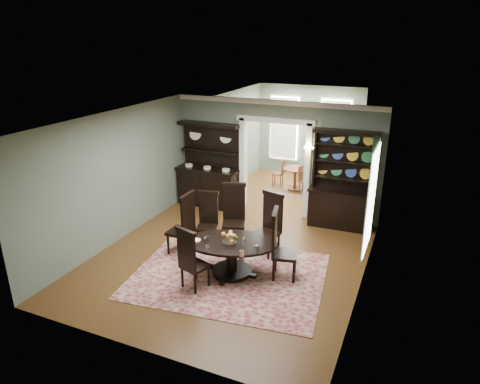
# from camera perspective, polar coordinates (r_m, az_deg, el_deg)

# --- Properties ---
(room) EXTENTS (5.51, 6.01, 3.01)m
(room) POSITION_cam_1_polar(r_m,az_deg,el_deg) (8.60, -1.71, 0.18)
(room) COLOR #583617
(room) RESTS_ON ground
(parlor) EXTENTS (3.51, 3.50, 3.01)m
(parlor) POSITION_cam_1_polar(r_m,az_deg,el_deg) (13.59, 8.18, 7.27)
(parlor) COLOR #583617
(parlor) RESTS_ON ground
(doorway_trim) EXTENTS (2.08, 0.25, 2.57)m
(doorway_trim) POSITION_cam_1_polar(r_m,az_deg,el_deg) (11.21, 4.70, 5.15)
(doorway_trim) COLOR white
(doorway_trim) RESTS_ON floor
(right_window) EXTENTS (0.15, 1.47, 2.12)m
(right_window) POSITION_cam_1_polar(r_m,az_deg,el_deg) (8.74, 17.08, -0.26)
(right_window) COLOR white
(right_window) RESTS_ON wall_right
(wall_sconce) EXTENTS (0.27, 0.21, 0.21)m
(wall_sconce) POSITION_cam_1_polar(r_m,az_deg,el_deg) (10.75, 9.29, 5.78)
(wall_sconce) COLOR #B38C2F
(wall_sconce) RESTS_ON back_wall_right
(rug) EXTENTS (4.03, 3.26, 0.01)m
(rug) POSITION_cam_1_polar(r_m,az_deg,el_deg) (8.71, -1.51, -11.05)
(rug) COLOR maroon
(rug) RESTS_ON floor
(dining_table) EXTENTS (2.09, 2.09, 0.71)m
(dining_table) POSITION_cam_1_polar(r_m,az_deg,el_deg) (8.54, -1.13, -7.92)
(dining_table) COLOR black
(dining_table) RESTS_ON rug
(centerpiece) EXTENTS (1.42, 0.91, 0.23)m
(centerpiece) POSITION_cam_1_polar(r_m,az_deg,el_deg) (8.34, -1.40, -6.47)
(centerpiece) COLOR white
(centerpiece) RESTS_ON dining_table
(chair_far_left) EXTENTS (0.55, 0.53, 1.25)m
(chair_far_left) POSITION_cam_1_polar(r_m,az_deg,el_deg) (9.70, -4.31, -3.32)
(chair_far_left) COLOR black
(chair_far_left) RESTS_ON rug
(chair_far_mid) EXTENTS (0.67, 0.66, 1.43)m
(chair_far_mid) POSITION_cam_1_polar(r_m,az_deg,el_deg) (9.68, -0.83, -2.72)
(chair_far_mid) COLOR black
(chair_far_mid) RESTS_ON rug
(chair_far_right) EXTENTS (0.62, 0.60, 1.38)m
(chair_far_right) POSITION_cam_1_polar(r_m,az_deg,el_deg) (9.29, 4.03, -3.95)
(chair_far_right) COLOR black
(chair_far_right) RESTS_ON rug
(chair_end_left) EXTENTS (0.50, 0.55, 1.42)m
(chair_end_left) POSITION_cam_1_polar(r_m,az_deg,el_deg) (9.26, -7.42, -4.05)
(chair_end_left) COLOR black
(chair_end_left) RESTS_ON rug
(chair_end_right) EXTENTS (0.60, 0.62, 1.41)m
(chair_end_right) POSITION_cam_1_polar(r_m,az_deg,el_deg) (8.37, 5.25, -6.77)
(chair_end_right) COLOR black
(chair_end_right) RESTS_ON rug
(chair_near) EXTENTS (0.58, 0.57, 1.27)m
(chair_near) POSITION_cam_1_polar(r_m,az_deg,el_deg) (8.01, -6.64, -8.70)
(chair_near) COLOR black
(chair_near) RESTS_ON rug
(sideboard) EXTENTS (1.76, 0.65, 2.31)m
(sideboard) POSITION_cam_1_polar(r_m,az_deg,el_deg) (11.90, -4.18, 1.99)
(sideboard) COLOR black
(sideboard) RESTS_ON floor
(welsh_dresser) EXTENTS (1.57, 0.63, 2.42)m
(welsh_dresser) POSITION_cam_1_polar(r_m,az_deg,el_deg) (10.77, 13.30, -0.11)
(welsh_dresser) COLOR black
(welsh_dresser) RESTS_ON floor
(parlor_table) EXTENTS (0.75, 0.75, 0.70)m
(parlor_table) POSITION_cam_1_polar(r_m,az_deg,el_deg) (13.22, 7.36, 2.16)
(parlor_table) COLOR #5A2F19
(parlor_table) RESTS_ON parlor_floor
(parlor_chair_left) EXTENTS (0.37, 0.37, 0.87)m
(parlor_chair_left) POSITION_cam_1_polar(r_m,az_deg,el_deg) (13.50, 5.34, 2.67)
(parlor_chair_left) COLOR #5A2F19
(parlor_chair_left) RESTS_ON parlor_floor
(parlor_chair_right) EXTENTS (0.38, 0.37, 0.87)m
(parlor_chair_right) POSITION_cam_1_polar(r_m,az_deg,el_deg) (12.92, 8.47, 1.72)
(parlor_chair_right) COLOR #5A2F19
(parlor_chair_right) RESTS_ON parlor_floor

